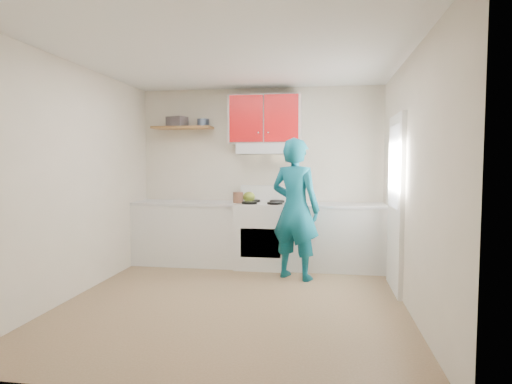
% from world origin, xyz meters
% --- Properties ---
extents(floor, '(3.80, 3.80, 0.00)m').
position_xyz_m(floor, '(0.00, 0.00, 0.00)').
color(floor, brown).
rests_on(floor, ground).
extents(ceiling, '(3.60, 3.80, 0.04)m').
position_xyz_m(ceiling, '(0.00, 0.00, 2.60)').
color(ceiling, white).
rests_on(ceiling, floor).
extents(back_wall, '(3.60, 0.04, 2.60)m').
position_xyz_m(back_wall, '(0.00, 1.90, 1.30)').
color(back_wall, beige).
rests_on(back_wall, floor).
extents(front_wall, '(3.60, 0.04, 2.60)m').
position_xyz_m(front_wall, '(0.00, -1.90, 1.30)').
color(front_wall, beige).
rests_on(front_wall, floor).
extents(left_wall, '(0.04, 3.80, 2.60)m').
position_xyz_m(left_wall, '(-1.80, 0.00, 1.30)').
color(left_wall, beige).
rests_on(left_wall, floor).
extents(right_wall, '(0.04, 3.80, 2.60)m').
position_xyz_m(right_wall, '(1.80, 0.00, 1.30)').
color(right_wall, beige).
rests_on(right_wall, floor).
extents(door, '(0.05, 0.85, 2.05)m').
position_xyz_m(door, '(1.78, 0.70, 1.02)').
color(door, white).
rests_on(door, floor).
extents(door_glass, '(0.01, 0.55, 0.95)m').
position_xyz_m(door_glass, '(1.75, 0.70, 1.45)').
color(door_glass, white).
rests_on(door_glass, door).
extents(counter_left, '(1.52, 0.60, 0.90)m').
position_xyz_m(counter_left, '(-1.04, 1.60, 0.45)').
color(counter_left, silver).
rests_on(counter_left, floor).
extents(counter_right, '(1.32, 0.60, 0.90)m').
position_xyz_m(counter_right, '(1.14, 1.60, 0.45)').
color(counter_right, silver).
rests_on(counter_right, floor).
extents(stove, '(0.76, 0.65, 0.92)m').
position_xyz_m(stove, '(0.10, 1.57, 0.46)').
color(stove, white).
rests_on(stove, floor).
extents(range_hood, '(0.76, 0.44, 0.15)m').
position_xyz_m(range_hood, '(0.10, 1.68, 1.70)').
color(range_hood, silver).
rests_on(range_hood, back_wall).
extents(upper_cabinets, '(1.02, 0.33, 0.70)m').
position_xyz_m(upper_cabinets, '(0.10, 1.73, 2.12)').
color(upper_cabinets, '#AF0F11').
rests_on(upper_cabinets, back_wall).
extents(shelf, '(0.90, 0.30, 0.04)m').
position_xyz_m(shelf, '(-1.15, 1.75, 2.02)').
color(shelf, brown).
rests_on(shelf, back_wall).
extents(books, '(0.33, 0.28, 0.14)m').
position_xyz_m(books, '(-1.22, 1.72, 2.11)').
color(books, '#423A3C').
rests_on(books, shelf).
extents(tin, '(0.19, 0.19, 0.11)m').
position_xyz_m(tin, '(-0.84, 1.78, 2.09)').
color(tin, '#333D4C').
rests_on(tin, shelf).
extents(kettle, '(0.24, 0.24, 0.15)m').
position_xyz_m(kettle, '(-0.13, 1.66, 1.00)').
color(kettle, olive).
rests_on(kettle, stove).
extents(crock, '(0.19, 0.19, 0.18)m').
position_xyz_m(crock, '(-0.26, 1.53, 0.99)').
color(crock, brown).
rests_on(crock, counter_left).
extents(cutting_board, '(0.33, 0.27, 0.02)m').
position_xyz_m(cutting_board, '(0.72, 1.59, 0.91)').
color(cutting_board, olive).
rests_on(cutting_board, counter_right).
extents(silicone_mat, '(0.32, 0.27, 0.01)m').
position_xyz_m(silicone_mat, '(1.58, 1.63, 0.90)').
color(silicone_mat, red).
rests_on(silicone_mat, counter_right).
extents(person, '(0.78, 0.66, 1.81)m').
position_xyz_m(person, '(0.59, 1.02, 0.90)').
color(person, '#0B5567').
rests_on(person, floor).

